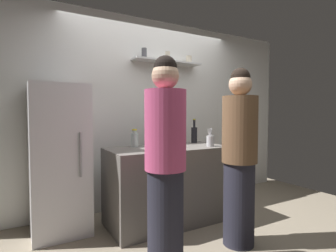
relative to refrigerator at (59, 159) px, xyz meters
name	(u,v)px	position (x,y,z in m)	size (l,w,h in m)	color
ground_plane	(203,236)	(1.29, -0.85, -0.80)	(5.28, 5.28, 0.00)	gray
back_wall_assembly	(151,112)	(1.30, 0.40, 0.51)	(4.80, 0.32, 2.60)	white
refrigerator	(59,159)	(0.00, 0.00, 0.00)	(0.58, 0.65, 1.59)	white
counter	(168,184)	(1.16, -0.34, -0.35)	(1.41, 0.69, 0.89)	#66605B
baking_pan	(163,147)	(1.03, -0.45, 0.12)	(0.34, 0.24, 0.05)	gray
utensil_holder	(210,141)	(1.64, -0.52, 0.16)	(0.09, 0.09, 0.22)	#B2B2B7
wine_bottle_dark_glass	(194,134)	(1.70, -0.10, 0.21)	(0.08, 0.08, 0.32)	black
wine_bottle_green_glass	(175,136)	(1.38, -0.13, 0.20)	(0.08, 0.08, 0.31)	#19471E
water_bottle_plastic	(134,139)	(0.83, -0.12, 0.19)	(0.09, 0.09, 0.21)	silver
person_pink_top	(165,164)	(0.67, -1.16, 0.08)	(0.34, 0.34, 1.76)	#262633
person_brown_jacket	(239,158)	(1.49, -1.16, 0.06)	(0.34, 0.34, 1.73)	#262633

